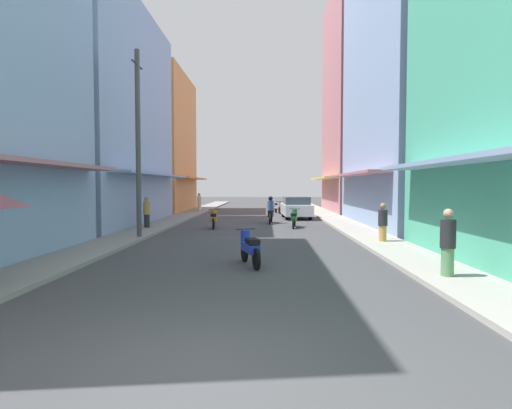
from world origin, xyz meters
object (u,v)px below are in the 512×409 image
object	(u,v)px
motorbike_green	(294,218)
pedestrian_crossing	(199,203)
motorbike_orange	(214,218)
motorbike_silver	(278,207)
motorbike_black	(271,211)
parked_car	(296,207)
utility_pole	(138,143)
motorbike_blue	(250,247)
pedestrian_foreground	(448,245)
pedestrian_far	(147,213)
pedestrian_midway	(383,224)

from	to	relation	value
motorbike_green	pedestrian_crossing	world-z (taller)	pedestrian_crossing
motorbike_orange	motorbike_silver	bearing A→B (deg)	72.57
motorbike_black	parked_car	distance (m)	3.97
motorbike_orange	utility_pole	xyz separation A→B (m)	(-2.44, -4.52, 3.37)
motorbike_black	motorbike_green	bearing A→B (deg)	-62.99
motorbike_black	parked_car	size ratio (longest dim) A/B	0.43
motorbike_blue	utility_pole	distance (m)	7.80
motorbike_green	pedestrian_foreground	xyz separation A→B (m)	(2.70, -11.99, 0.33)
motorbike_blue	pedestrian_foreground	world-z (taller)	pedestrian_foreground
pedestrian_far	pedestrian_midway	size ratio (longest dim) A/B	1.07
pedestrian_foreground	motorbike_black	bearing A→B (deg)	105.20
motorbike_black	parked_car	xyz separation A→B (m)	(1.73, 3.58, 0.04)
pedestrian_crossing	utility_pole	xyz separation A→B (m)	(0.41, -17.27, 3.10)
parked_car	motorbike_orange	bearing A→B (deg)	-126.29
parked_car	pedestrian_far	size ratio (longest dim) A/B	2.53
utility_pole	motorbike_green	bearing A→B (deg)	37.07
pedestrian_far	motorbike_green	bearing A→B (deg)	10.26
motorbike_orange	motorbike_green	bearing A→B (deg)	6.37
motorbike_blue	pedestrian_midway	size ratio (longest dim) A/B	1.14
motorbike_blue	motorbike_black	world-z (taller)	motorbike_black
motorbike_blue	pedestrian_crossing	size ratio (longest dim) A/B	1.12
utility_pole	motorbike_blue	bearing A→B (deg)	-48.09
motorbike_blue	pedestrian_midway	world-z (taller)	pedestrian_midway
motorbike_silver	pedestrian_midway	distance (m)	17.47
motorbike_silver	motorbike_orange	bearing A→B (deg)	-107.43
motorbike_black	pedestrian_midway	bearing A→B (deg)	-64.18
pedestrian_crossing	pedestrian_foreground	bearing A→B (deg)	-68.21
motorbike_black	utility_pole	world-z (taller)	utility_pole
motorbike_blue	parked_car	size ratio (longest dim) A/B	0.42
parked_car	pedestrian_crossing	size ratio (longest dim) A/B	2.66
motorbike_green	utility_pole	xyz separation A→B (m)	(-6.60, -4.98, 3.37)
motorbike_blue	motorbike_green	bearing A→B (deg)	79.44
parked_car	pedestrian_crossing	bearing A→B (deg)	139.85
motorbike_black	motorbike_silver	bearing A→B (deg)	85.72
motorbike_green	motorbike_silver	xyz separation A→B (m)	(-0.55, 11.04, 0.00)
pedestrian_foreground	utility_pole	size ratio (longest dim) A/B	0.22
pedestrian_foreground	motorbike_silver	bearing A→B (deg)	98.02
motorbike_green	motorbike_orange	bearing A→B (deg)	-173.63
parked_car	motorbike_green	bearing A→B (deg)	-95.14
motorbike_orange	pedestrian_foreground	size ratio (longest dim) A/B	1.09
pedestrian_midway	utility_pole	size ratio (longest dim) A/B	0.20
pedestrian_foreground	utility_pole	xyz separation A→B (m)	(-9.29, 7.00, 3.05)
motorbike_black	parked_car	bearing A→B (deg)	64.17
pedestrian_far	motorbike_silver	bearing A→B (deg)	61.15
parked_car	utility_pole	xyz separation A→B (m)	(-7.13, -10.91, 3.14)
motorbike_black	pedestrian_foreground	xyz separation A→B (m)	(3.89, -14.34, 0.13)
motorbike_blue	utility_pole	bearing A→B (deg)	131.91
utility_pole	pedestrian_midway	bearing A→B (deg)	-6.63
motorbike_green	motorbike_silver	world-z (taller)	same
motorbike_green	motorbike_silver	distance (m)	11.05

